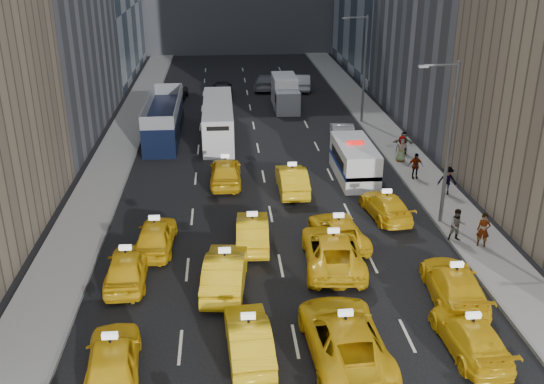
# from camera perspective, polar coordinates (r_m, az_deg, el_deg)

# --- Properties ---
(ground) EXTENTS (160.00, 160.00, 0.00)m
(ground) POSITION_cam_1_polar(r_m,az_deg,el_deg) (23.00, 2.83, -16.80)
(ground) COLOR black
(ground) RESTS_ON ground
(sidewalk_west) EXTENTS (3.00, 90.00, 0.15)m
(sidewalk_west) POSITION_cam_1_polar(r_m,az_deg,el_deg) (45.69, -14.54, 3.39)
(sidewalk_west) COLOR gray
(sidewalk_west) RESTS_ON ground
(sidewalk_east) EXTENTS (3.00, 90.00, 0.15)m
(sidewalk_east) POSITION_cam_1_polar(r_m,az_deg,el_deg) (46.85, 11.70, 4.13)
(sidewalk_east) COLOR gray
(sidewalk_east) RESTS_ON ground
(curb_west) EXTENTS (0.15, 90.00, 0.18)m
(curb_west) POSITION_cam_1_polar(r_m,az_deg,el_deg) (45.45, -12.74, 3.48)
(curb_west) COLOR slate
(curb_west) RESTS_ON ground
(curb_east) EXTENTS (0.15, 90.00, 0.18)m
(curb_east) POSITION_cam_1_polar(r_m,az_deg,el_deg) (46.46, 9.98, 4.12)
(curb_east) COLOR slate
(curb_east) RESTS_ON ground
(streetlight_near) EXTENTS (2.15, 0.22, 9.00)m
(streetlight_near) POSITION_cam_1_polar(r_m,az_deg,el_deg) (33.26, 16.19, 4.83)
(streetlight_near) COLOR #595B60
(streetlight_near) RESTS_ON ground
(streetlight_far) EXTENTS (2.15, 0.22, 9.00)m
(streetlight_far) POSITION_cam_1_polar(r_m,az_deg,el_deg) (51.86, 8.58, 11.67)
(streetlight_far) COLOR #595B60
(streetlight_far) RESTS_ON ground
(taxi_4) EXTENTS (2.34, 4.86, 1.60)m
(taxi_4) POSITION_cam_1_polar(r_m,az_deg,el_deg) (23.06, -14.76, -15.00)
(taxi_4) COLOR yellow
(taxi_4) RESTS_ON ground
(taxi_5) EXTENTS (1.87, 4.63, 1.50)m
(taxi_5) POSITION_cam_1_polar(r_m,az_deg,el_deg) (23.48, -2.22, -13.53)
(taxi_5) COLOR yellow
(taxi_5) RESTS_ON ground
(taxi_6) EXTENTS (3.07, 6.16, 1.68)m
(taxi_6) POSITION_cam_1_polar(r_m,az_deg,el_deg) (23.52, 6.82, -13.36)
(taxi_6) COLOR yellow
(taxi_6) RESTS_ON ground
(taxi_7) EXTENTS (2.07, 4.77, 1.37)m
(taxi_7) POSITION_cam_1_polar(r_m,az_deg,el_deg) (24.87, 18.17, -12.69)
(taxi_7) COLOR yellow
(taxi_7) RESTS_ON ground
(taxi_8) EXTENTS (1.89, 4.57, 1.55)m
(taxi_8) POSITION_cam_1_polar(r_m,az_deg,el_deg) (28.68, -13.47, -6.86)
(taxi_8) COLOR yellow
(taxi_8) RESTS_ON ground
(taxi_9) EXTENTS (2.27, 5.22, 1.67)m
(taxi_9) POSITION_cam_1_polar(r_m,az_deg,el_deg) (27.53, -4.42, -7.43)
(taxi_9) COLOR yellow
(taxi_9) RESTS_ON ground
(taxi_10) EXTENTS (3.11, 6.06, 1.64)m
(taxi_10) POSITION_cam_1_polar(r_m,az_deg,el_deg) (29.38, 5.74, -5.45)
(taxi_10) COLOR yellow
(taxi_10) RESTS_ON ground
(taxi_11) EXTENTS (2.69, 5.49, 1.54)m
(taxi_11) POSITION_cam_1_polar(r_m,az_deg,el_deg) (27.75, 16.78, -8.32)
(taxi_11) COLOR yellow
(taxi_11) RESTS_ON ground
(taxi_12) EXTENTS (2.01, 4.59, 1.54)m
(taxi_12) POSITION_cam_1_polar(r_m,az_deg,el_deg) (31.27, -10.89, -4.04)
(taxi_12) COLOR yellow
(taxi_12) RESTS_ON ground
(taxi_13) EXTENTS (1.81, 4.69, 1.52)m
(taxi_13) POSITION_cam_1_polar(r_m,az_deg,el_deg) (31.17, -1.85, -3.71)
(taxi_13) COLOR yellow
(taxi_13) RESTS_ON ground
(taxi_14) EXTENTS (2.84, 5.16, 1.37)m
(taxi_14) POSITION_cam_1_polar(r_m,az_deg,el_deg) (31.53, 6.23, -3.68)
(taxi_14) COLOR yellow
(taxi_14) RESTS_ON ground
(taxi_15) EXTENTS (2.42, 4.88, 1.36)m
(taxi_15) POSITION_cam_1_polar(r_m,az_deg,el_deg) (34.87, 10.66, -1.28)
(taxi_15) COLOR yellow
(taxi_15) RESTS_ON ground
(taxi_16) EXTENTS (2.06, 4.95, 1.67)m
(taxi_16) POSITION_cam_1_polar(r_m,az_deg,el_deg) (38.99, -4.39, 1.93)
(taxi_16) COLOR yellow
(taxi_16) RESTS_ON ground
(taxi_17) EXTENTS (1.74, 4.90, 1.61)m
(taxi_17) POSITION_cam_1_polar(r_m,az_deg,el_deg) (37.69, 1.89, 1.18)
(taxi_17) COLOR yellow
(taxi_17) RESTS_ON ground
(nypd_van) EXTENTS (2.77, 6.08, 2.53)m
(nypd_van) POSITION_cam_1_polar(r_m,az_deg,el_deg) (40.12, 7.76, 2.86)
(nypd_van) COLOR white
(nypd_van) RESTS_ON ground
(double_decker) EXTENTS (3.16, 10.84, 3.11)m
(double_decker) POSITION_cam_1_polar(r_m,az_deg,el_deg) (48.91, -10.13, 6.83)
(double_decker) COLOR black
(double_decker) RESTS_ON ground
(city_bus) EXTENTS (2.88, 11.01, 2.82)m
(city_bus) POSITION_cam_1_polar(r_m,az_deg,el_deg) (48.44, -5.09, 6.76)
(city_bus) COLOR silver
(city_bus) RESTS_ON ground
(box_truck) EXTENTS (2.46, 6.37, 2.87)m
(box_truck) POSITION_cam_1_polar(r_m,az_deg,el_deg) (57.03, 1.24, 9.29)
(box_truck) COLOR white
(box_truck) RESTS_ON ground
(misc_car_0) EXTENTS (2.21, 4.94, 1.58)m
(misc_car_0) POSITION_cam_1_polar(r_m,az_deg,el_deg) (47.29, 6.62, 5.54)
(misc_car_0) COLOR #ADB0B5
(misc_car_0) RESTS_ON ground
(misc_car_1) EXTENTS (2.90, 5.45, 1.46)m
(misc_car_1) POSITION_cam_1_polar(r_m,az_deg,el_deg) (60.85, -9.27, 9.21)
(misc_car_1) COLOR black
(misc_car_1) RESTS_ON ground
(misc_car_2) EXTENTS (2.79, 5.46, 1.52)m
(misc_car_2) POSITION_cam_1_polar(r_m,az_deg,el_deg) (64.67, -0.66, 10.32)
(misc_car_2) COLOR slate
(misc_car_2) RESTS_ON ground
(misc_car_3) EXTENTS (2.07, 4.94, 1.67)m
(misc_car_3) POSITION_cam_1_polar(r_m,az_deg,el_deg) (61.48, -4.68, 9.67)
(misc_car_3) COLOR black
(misc_car_3) RESTS_ON ground
(misc_car_4) EXTENTS (2.31, 5.12, 1.63)m
(misc_car_4) POSITION_cam_1_polar(r_m,az_deg,el_deg) (64.40, 2.81, 10.29)
(misc_car_4) COLOR #AAADB2
(misc_car_4) RESTS_ON ground
(pedestrian_0) EXTENTS (0.77, 0.65, 1.78)m
(pedestrian_0) POSITION_cam_1_polar(r_m,az_deg,el_deg) (32.46, 19.28, -3.40)
(pedestrian_0) COLOR gray
(pedestrian_0) RESTS_ON sidewalk_east
(pedestrian_1) EXTENTS (0.88, 0.52, 1.75)m
(pedestrian_1) POSITION_cam_1_polar(r_m,az_deg,el_deg) (32.63, 17.04, -3.00)
(pedestrian_1) COLOR gray
(pedestrian_1) RESTS_ON sidewalk_east
(pedestrian_2) EXTENTS (1.24, 0.80, 1.78)m
(pedestrian_2) POSITION_cam_1_polar(r_m,az_deg,el_deg) (38.40, 16.18, 1.05)
(pedestrian_2) COLOR gray
(pedestrian_2) RESTS_ON sidewalk_east
(pedestrian_3) EXTENTS (1.02, 0.48, 1.72)m
(pedestrian_3) POSITION_cam_1_polar(r_m,az_deg,el_deg) (40.46, 13.34, 2.41)
(pedestrian_3) COLOR gray
(pedestrian_3) RESTS_ON sidewalk_east
(pedestrian_4) EXTENTS (0.91, 0.51, 1.84)m
(pedestrian_4) POSITION_cam_1_polar(r_m,az_deg,el_deg) (43.45, 12.08, 4.01)
(pedestrian_4) COLOR gray
(pedestrian_4) RESTS_ON sidewalk_east
(pedestrian_5) EXTENTS (1.61, 0.87, 1.67)m
(pedestrian_5) POSITION_cam_1_polar(r_m,az_deg,el_deg) (45.03, 12.28, 4.54)
(pedestrian_5) COLOR gray
(pedestrian_5) RESTS_ON sidewalk_east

